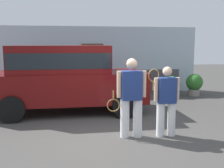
{
  "coord_description": "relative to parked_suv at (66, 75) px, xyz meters",
  "views": [
    {
      "loc": [
        -1.14,
        -5.89,
        2.11
      ],
      "look_at": [
        0.09,
        1.2,
        1.05
      ],
      "focal_mm": 44.22,
      "sensor_mm": 36.0,
      "label": 1
    }
  ],
  "objects": [
    {
      "name": "potted_plant_by_porch",
      "position": [
        4.13,
        1.79,
        -0.68
      ],
      "size": [
        0.64,
        0.64,
        0.84
      ],
      "color": "brown",
      "rests_on": "ground_plane"
    },
    {
      "name": "ground_plane",
      "position": [
        1.11,
        -2.6,
        -1.15
      ],
      "size": [
        40.0,
        40.0,
        0.0
      ],
      "primitive_type": "plane",
      "color": "#423F3D"
    },
    {
      "name": "parked_suv",
      "position": [
        0.0,
        0.0,
        0.0
      ],
      "size": [
        4.62,
        2.21,
        2.05
      ],
      "rotation": [
        0.0,
        0.0,
        -0.01
      ],
      "color": "#590C0C",
      "rests_on": "ground_plane"
    },
    {
      "name": "tennis_player_woman",
      "position": [
        2.23,
        -2.66,
        -0.31
      ],
      "size": [
        0.74,
        0.26,
        1.6
      ],
      "rotation": [
        0.0,
        0.0,
        3.11
      ],
      "color": "white",
      "rests_on": "ground_plane"
    },
    {
      "name": "potted_plant_secondary",
      "position": [
        5.16,
        1.86,
        -0.65
      ],
      "size": [
        0.68,
        0.68,
        0.89
      ],
      "color": "gray",
      "rests_on": "ground_plane"
    },
    {
      "name": "tennis_player_man",
      "position": [
        1.43,
        -2.6,
        -0.22
      ],
      "size": [
        0.91,
        0.3,
        1.79
      ],
      "rotation": [
        0.0,
        0.0,
        3.1
      ],
      "color": "white",
      "rests_on": "ground_plane"
    },
    {
      "name": "house_frontage",
      "position": [
        1.11,
        3.14,
        0.17
      ],
      "size": [
        9.12,
        0.4,
        2.81
      ],
      "color": "silver",
      "rests_on": "ground_plane"
    }
  ]
}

